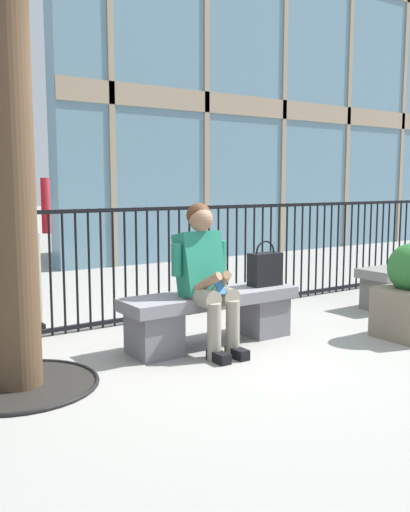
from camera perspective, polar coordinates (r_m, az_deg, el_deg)
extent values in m
plane|color=gray|center=(4.90, 0.66, -8.85)|extent=(60.00, 60.00, 0.00)
cube|color=slate|center=(4.81, 0.67, -4.27)|extent=(1.60, 0.44, 0.10)
cube|color=slate|center=(4.57, -5.16, -7.81)|extent=(0.36, 0.37, 0.35)
cube|color=slate|center=(5.19, 5.78, -5.98)|extent=(0.36, 0.37, 0.35)
cylinder|color=gray|center=(4.51, -0.52, -4.12)|extent=(0.15, 0.40, 0.15)
cylinder|color=gray|center=(4.41, 0.93, -7.67)|extent=(0.11, 0.11, 0.45)
cube|color=black|center=(4.41, 1.38, -10.16)|extent=(0.09, 0.22, 0.08)
cylinder|color=gray|center=(4.61, 1.34, -3.87)|extent=(0.15, 0.40, 0.15)
cylinder|color=gray|center=(4.51, 2.82, -7.33)|extent=(0.11, 0.11, 0.45)
cube|color=black|center=(4.52, 3.27, -9.76)|extent=(0.09, 0.22, 0.08)
cube|color=#1E7259|center=(4.64, -0.56, -0.81)|extent=(0.36, 0.30, 0.55)
cylinder|color=#1E7259|center=(4.51, -2.89, -0.40)|extent=(0.08, 0.08, 0.26)
cylinder|color=#8E664C|center=(4.43, 0.16, -2.76)|extent=(0.16, 0.28, 0.20)
cylinder|color=#1E7259|center=(4.76, 1.65, 0.00)|extent=(0.08, 0.08, 0.26)
cylinder|color=#8E664C|center=(4.52, 1.83, -2.56)|extent=(0.16, 0.28, 0.20)
cube|color=#2D6BB7|center=(4.43, 1.45, -3.02)|extent=(0.07, 0.10, 0.13)
sphere|color=#8E664C|center=(4.58, -0.43, 3.75)|extent=(0.20, 0.20, 0.20)
sphere|color=#472816|center=(4.61, -0.64, 4.14)|extent=(0.20, 0.20, 0.20)
cube|color=black|center=(5.11, 6.08, -1.34)|extent=(0.30, 0.15, 0.30)
torus|color=black|center=(5.09, 6.11, 0.37)|extent=(0.21, 0.02, 0.21)
cylinder|color=gray|center=(5.50, -18.85, -2.65)|extent=(0.13, 0.13, 0.90)
cube|color=black|center=(5.55, -18.56, -6.99)|extent=(0.09, 0.22, 0.06)
cylinder|color=gray|center=(5.56, -16.86, -2.48)|extent=(0.13, 0.13, 0.90)
cube|color=black|center=(5.60, -16.58, -6.78)|extent=(0.09, 0.22, 0.06)
cube|color=maroon|center=(5.45, -18.15, 5.01)|extent=(0.28, 0.41, 0.56)
cylinder|color=maroon|center=(5.52, -15.80, 4.92)|extent=(0.08, 0.08, 0.52)
sphere|color=#8E664C|center=(5.45, -18.32, 9.21)|extent=(0.20, 0.20, 0.20)
sphere|color=#472816|center=(5.48, -18.39, 9.51)|extent=(0.20, 0.20, 0.20)
cylinder|color=black|center=(5.11, -19.27, -2.05)|extent=(0.02, 0.02, 1.14)
cylinder|color=black|center=(5.14, -17.95, -1.94)|extent=(0.02, 0.02, 1.14)
cylinder|color=black|center=(5.18, -16.64, -1.83)|extent=(0.02, 0.02, 1.14)
cylinder|color=black|center=(5.22, -15.36, -1.72)|extent=(0.02, 0.02, 1.14)
cylinder|color=black|center=(5.26, -14.09, -1.61)|extent=(0.02, 0.02, 1.14)
cylinder|color=black|center=(5.30, -12.85, -1.50)|extent=(0.02, 0.02, 1.14)
cylinder|color=black|center=(5.34, -11.62, -1.40)|extent=(0.02, 0.02, 1.14)
cylinder|color=black|center=(5.39, -10.42, -1.29)|extent=(0.02, 0.02, 1.14)
cylinder|color=black|center=(5.44, -9.23, -1.19)|extent=(0.02, 0.02, 1.14)
cylinder|color=black|center=(5.49, -8.07, -1.08)|extent=(0.02, 0.02, 1.14)
cylinder|color=black|center=(5.55, -6.93, -0.98)|extent=(0.02, 0.02, 1.14)
cylinder|color=black|center=(5.60, -5.82, -0.88)|extent=(0.02, 0.02, 1.14)
cylinder|color=black|center=(5.66, -4.73, -0.78)|extent=(0.02, 0.02, 1.14)
cylinder|color=black|center=(5.72, -3.66, -0.69)|extent=(0.02, 0.02, 1.14)
cylinder|color=black|center=(5.79, -2.61, -0.59)|extent=(0.02, 0.02, 1.14)
cylinder|color=black|center=(5.85, -1.58, -0.50)|extent=(0.02, 0.02, 1.14)
cylinder|color=black|center=(5.92, -0.58, -0.41)|extent=(0.02, 0.02, 1.14)
cylinder|color=black|center=(5.99, 0.40, -0.32)|extent=(0.02, 0.02, 1.14)
cylinder|color=black|center=(6.06, 1.35, -0.23)|extent=(0.02, 0.02, 1.14)
cylinder|color=black|center=(6.13, 2.29, -0.15)|extent=(0.02, 0.02, 1.14)
cylinder|color=black|center=(6.20, 3.20, -0.06)|extent=(0.02, 0.02, 1.14)
cylinder|color=black|center=(6.28, 4.09, 0.02)|extent=(0.02, 0.02, 1.14)
cylinder|color=black|center=(6.35, 4.96, 0.10)|extent=(0.02, 0.02, 1.14)
cylinder|color=black|center=(6.43, 5.81, 0.17)|extent=(0.02, 0.02, 1.14)
cylinder|color=black|center=(6.51, 6.64, 0.25)|extent=(0.02, 0.02, 1.14)
cylinder|color=black|center=(6.59, 7.45, 0.32)|extent=(0.02, 0.02, 1.14)
cylinder|color=black|center=(6.67, 8.24, 0.40)|extent=(0.02, 0.02, 1.14)
cylinder|color=black|center=(6.75, 9.01, 0.47)|extent=(0.02, 0.02, 1.14)
cylinder|color=black|center=(6.84, 9.76, 0.53)|extent=(0.02, 0.02, 1.14)
cylinder|color=black|center=(6.92, 10.49, 0.60)|extent=(0.02, 0.02, 1.14)
cylinder|color=black|center=(7.01, 11.21, 0.66)|extent=(0.02, 0.02, 1.14)
cylinder|color=black|center=(7.10, 11.90, 0.73)|extent=(0.02, 0.02, 1.14)
cylinder|color=black|center=(7.18, 12.58, 0.79)|extent=(0.02, 0.02, 1.14)
cylinder|color=black|center=(7.27, 13.25, 0.85)|extent=(0.02, 0.02, 1.14)
cylinder|color=black|center=(7.36, 13.90, 0.91)|extent=(0.02, 0.02, 1.14)
cylinder|color=black|center=(7.46, 14.53, 0.96)|extent=(0.02, 0.02, 1.14)
cylinder|color=black|center=(7.55, 15.14, 1.02)|extent=(0.02, 0.02, 1.14)
cylinder|color=black|center=(7.64, 15.75, 1.07)|extent=(0.02, 0.02, 1.14)
cylinder|color=black|center=(7.74, 16.33, 1.12)|extent=(0.02, 0.02, 1.14)
cylinder|color=black|center=(7.83, 16.90, 1.18)|extent=(0.02, 0.02, 1.14)
cylinder|color=black|center=(7.93, 17.46, 1.23)|extent=(0.02, 0.02, 1.14)
cylinder|color=black|center=(8.02, 18.01, 1.27)|extent=(0.02, 0.02, 1.14)
cylinder|color=black|center=(8.12, 18.54, 1.32)|extent=(0.02, 0.02, 1.14)
cylinder|color=black|center=(8.22, 19.06, 1.37)|extent=(0.02, 0.02, 1.14)
cylinder|color=black|center=(8.32, 19.57, 1.41)|extent=(0.02, 0.02, 1.14)
cube|color=black|center=(5.73, -5.21, -5.98)|extent=(9.46, 0.04, 0.04)
cube|color=black|center=(5.58, -5.34, 4.76)|extent=(9.46, 0.04, 0.04)
cylinder|color=black|center=(4.12, -18.15, -12.33)|extent=(1.03, 1.03, 0.01)
torus|color=black|center=(4.12, -18.15, -12.25)|extent=(1.06, 1.06, 0.03)
cylinder|color=#4C3826|center=(3.90, -19.16, 11.83)|extent=(0.30, 0.30, 3.40)
cube|color=#605E5B|center=(6.43, 17.65, -3.69)|extent=(0.36, 0.37, 0.35)
cube|color=#726656|center=(5.35, 20.03, -5.44)|extent=(0.50, 0.50, 0.45)
cube|color=slate|center=(11.96, 7.44, 22.47)|extent=(9.18, 0.40, 9.00)
cube|color=gray|center=(10.71, 0.17, 24.35)|extent=(0.10, 0.04, 9.00)
cube|color=gray|center=(11.81, 8.17, 22.66)|extent=(0.10, 0.04, 9.00)
cube|color=gray|center=(13.06, 14.56, 20.99)|extent=(0.10, 0.04, 9.00)
cube|color=gray|center=(14.45, 19.67, 19.45)|extent=(0.10, 0.04, 9.00)
cube|color=gray|center=(11.47, 8.01, 14.45)|extent=(9.18, 0.04, 0.36)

